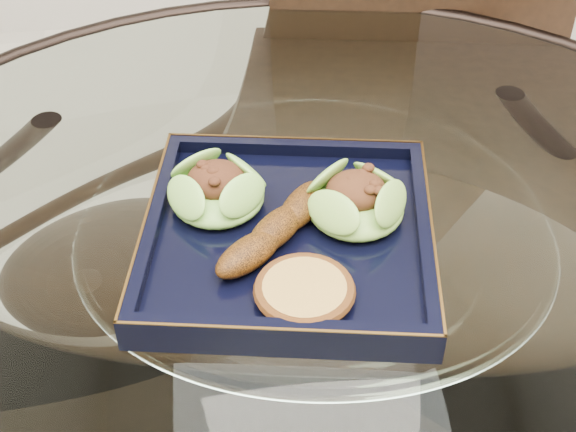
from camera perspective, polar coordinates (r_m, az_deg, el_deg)
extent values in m
cylinder|color=white|center=(0.76, 1.82, -3.82)|extent=(1.10, 1.10, 0.01)
torus|color=black|center=(0.76, 1.82, -3.82)|extent=(1.13, 1.13, 0.02)
cylinder|color=black|center=(1.27, 12.46, -6.26)|extent=(0.04, 0.04, 0.75)
cylinder|color=black|center=(1.24, -13.38, -8.22)|extent=(0.04, 0.04, 0.75)
cube|color=black|center=(1.18, 8.94, -1.04)|extent=(0.52, 0.52, 0.04)
cylinder|color=black|center=(1.49, -0.19, -3.47)|extent=(0.03, 0.03, 0.49)
cylinder|color=black|center=(1.53, 14.72, -3.83)|extent=(0.03, 0.03, 0.49)
cube|color=black|center=(0.76, 0.00, -1.71)|extent=(0.31, 0.31, 0.02)
ellipsoid|color=#54982C|center=(0.78, -5.06, 1.70)|extent=(0.11, 0.11, 0.03)
ellipsoid|color=#56982C|center=(0.77, 4.85, 0.91)|extent=(0.12, 0.12, 0.03)
ellipsoid|color=#5B2F09|center=(0.74, -0.84, -0.91)|extent=(0.12, 0.13, 0.03)
cylinder|color=gold|center=(0.69, 1.18, -5.42)|extent=(0.10, 0.10, 0.01)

